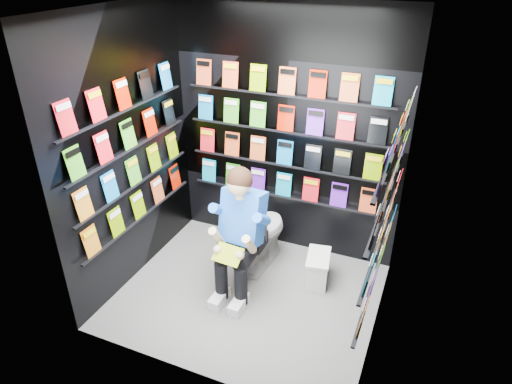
% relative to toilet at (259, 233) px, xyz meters
% --- Properties ---
extents(floor, '(2.40, 2.40, 0.00)m').
position_rel_toilet_xyz_m(floor, '(0.11, -0.54, -0.37)').
color(floor, slate).
rests_on(floor, ground).
extents(ceiling, '(2.40, 2.40, 0.00)m').
position_rel_toilet_xyz_m(ceiling, '(0.11, -0.54, 2.23)').
color(ceiling, white).
rests_on(ceiling, floor).
extents(wall_back, '(2.40, 0.04, 2.60)m').
position_rel_toilet_xyz_m(wall_back, '(0.11, 0.46, 0.93)').
color(wall_back, black).
rests_on(wall_back, floor).
extents(wall_front, '(2.40, 0.04, 2.60)m').
position_rel_toilet_xyz_m(wall_front, '(0.11, -1.54, 0.93)').
color(wall_front, black).
rests_on(wall_front, floor).
extents(wall_left, '(0.04, 2.00, 2.60)m').
position_rel_toilet_xyz_m(wall_left, '(-1.09, -0.54, 0.93)').
color(wall_left, black).
rests_on(wall_left, floor).
extents(wall_right, '(0.04, 2.00, 2.60)m').
position_rel_toilet_xyz_m(wall_right, '(1.31, -0.54, 0.93)').
color(wall_right, black).
rests_on(wall_right, floor).
extents(comics_back, '(2.10, 0.06, 1.37)m').
position_rel_toilet_xyz_m(comics_back, '(0.11, 0.43, 0.94)').
color(comics_back, '#D05726').
rests_on(comics_back, wall_back).
extents(comics_left, '(0.06, 1.70, 1.37)m').
position_rel_toilet_xyz_m(comics_left, '(-1.06, -0.54, 0.94)').
color(comics_left, '#D05726').
rests_on(comics_left, wall_left).
extents(comics_right, '(0.06, 1.70, 1.37)m').
position_rel_toilet_xyz_m(comics_right, '(1.28, -0.54, 0.94)').
color(comics_right, '#D05726').
rests_on(comics_right, wall_right).
extents(toilet, '(0.48, 0.78, 0.73)m').
position_rel_toilet_xyz_m(toilet, '(0.00, 0.00, 0.00)').
color(toilet, silver).
rests_on(toilet, floor).
extents(longbox, '(0.26, 0.40, 0.28)m').
position_rel_toilet_xyz_m(longbox, '(0.66, -0.07, -0.23)').
color(longbox, silver).
rests_on(longbox, floor).
extents(longbox_lid, '(0.29, 0.42, 0.03)m').
position_rel_toilet_xyz_m(longbox_lid, '(0.66, -0.07, -0.08)').
color(longbox_lid, silver).
rests_on(longbox_lid, longbox).
extents(reader, '(0.59, 0.81, 1.42)m').
position_rel_toilet_xyz_m(reader, '(0.00, -0.38, 0.41)').
color(reader, blue).
rests_on(reader, toilet).
extents(held_comic, '(0.28, 0.18, 0.11)m').
position_rel_toilet_xyz_m(held_comic, '(0.00, -0.73, 0.21)').
color(held_comic, green).
rests_on(held_comic, reader).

